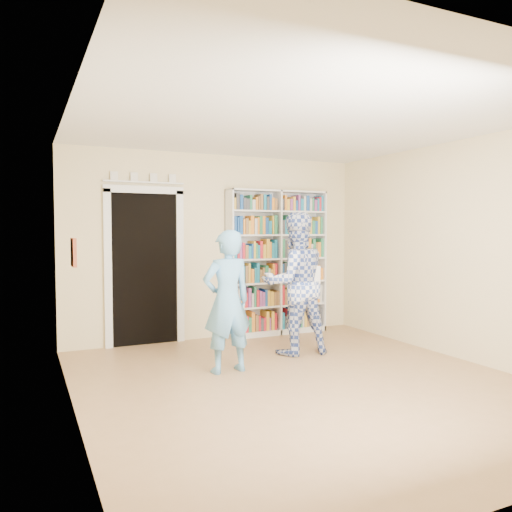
% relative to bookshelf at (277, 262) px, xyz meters
% --- Properties ---
extents(floor, '(5.00, 5.00, 0.00)m').
position_rel_bookshelf_xyz_m(floor, '(-0.90, -2.34, -1.11)').
color(floor, '#A0774D').
rests_on(floor, ground).
extents(ceiling, '(5.00, 5.00, 0.00)m').
position_rel_bookshelf_xyz_m(ceiling, '(-0.90, -2.34, 1.59)').
color(ceiling, white).
rests_on(ceiling, wall_back).
extents(wall_back, '(4.50, 0.00, 4.50)m').
position_rel_bookshelf_xyz_m(wall_back, '(-0.90, 0.16, 0.24)').
color(wall_back, beige).
rests_on(wall_back, floor).
extents(wall_left, '(0.00, 5.00, 5.00)m').
position_rel_bookshelf_xyz_m(wall_left, '(-3.15, -2.34, 0.24)').
color(wall_left, beige).
rests_on(wall_left, floor).
extents(wall_right, '(0.00, 5.00, 5.00)m').
position_rel_bookshelf_xyz_m(wall_right, '(1.35, -2.34, 0.24)').
color(wall_right, beige).
rests_on(wall_right, floor).
extents(bookshelf, '(1.60, 0.30, 2.20)m').
position_rel_bookshelf_xyz_m(bookshelf, '(0.00, 0.00, 0.00)').
color(bookshelf, white).
rests_on(bookshelf, floor).
extents(doorway, '(1.10, 0.08, 2.43)m').
position_rel_bookshelf_xyz_m(doorway, '(-2.00, 0.13, 0.07)').
color(doorway, black).
rests_on(doorway, floor).
extents(wall_art, '(0.03, 0.25, 0.25)m').
position_rel_bookshelf_xyz_m(wall_art, '(-3.13, -2.14, 0.29)').
color(wall_art, maroon).
rests_on(wall_art, wall_left).
extents(man_blue, '(0.61, 0.43, 1.60)m').
position_rel_bookshelf_xyz_m(man_blue, '(-1.47, -1.61, -0.31)').
color(man_blue, '#64A9DE').
rests_on(man_blue, floor).
extents(man_plaid, '(0.95, 0.77, 1.82)m').
position_rel_bookshelf_xyz_m(man_plaid, '(-0.37, -1.20, -0.20)').
color(man_plaid, '#344DA0').
rests_on(man_plaid, floor).
extents(paper_sheet, '(0.21, 0.02, 0.29)m').
position_rel_bookshelf_xyz_m(paper_sheet, '(-0.21, -1.39, -0.12)').
color(paper_sheet, white).
rests_on(paper_sheet, man_plaid).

